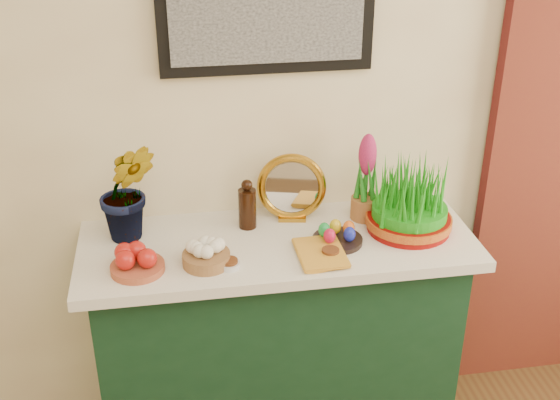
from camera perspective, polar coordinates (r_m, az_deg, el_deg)
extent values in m
cube|color=#FFF4BF|center=(2.53, 0.09, 8.75)|extent=(4.00, 0.04, 2.70)
cube|color=#12331E|center=(2.76, -0.17, -11.55)|extent=(1.30, 0.45, 0.85)
cube|color=white|center=(2.50, -0.19, -3.57)|extent=(1.40, 0.55, 0.04)
imported|color=#20791C|center=(2.45, -12.41, 1.95)|extent=(0.25, 0.21, 0.48)
cylinder|color=#A44B2F|center=(2.36, -11.49, -5.41)|extent=(0.23, 0.23, 0.02)
cylinder|color=olive|center=(2.35, -6.00, -4.77)|extent=(0.20, 0.20, 0.04)
cylinder|color=black|center=(2.54, -2.67, -0.70)|extent=(0.06, 0.06, 0.15)
sphere|color=black|center=(2.50, -2.72, 1.22)|extent=(0.04, 0.04, 0.04)
cube|color=#B38121|center=(2.62, 0.99, -1.44)|extent=(0.11, 0.07, 0.02)
torus|color=#B38121|center=(2.57, 0.95, 1.07)|extent=(0.26, 0.10, 0.26)
cylinder|color=silver|center=(2.57, 0.97, 1.02)|extent=(0.20, 0.06, 0.19)
imported|color=gold|center=(2.37, 1.45, -4.49)|extent=(0.15, 0.21, 0.03)
cylinder|color=silver|center=(2.34, -4.14, -5.27)|extent=(0.07, 0.07, 0.02)
cylinder|color=#592D14|center=(2.33, -4.15, -4.97)|extent=(0.06, 0.06, 0.01)
cylinder|color=silver|center=(2.39, 4.12, -4.42)|extent=(0.07, 0.07, 0.02)
cylinder|color=#592D14|center=(2.38, 4.13, -4.12)|extent=(0.06, 0.06, 0.01)
cylinder|color=black|center=(2.48, 4.68, -3.29)|extent=(0.22, 0.22, 0.02)
ellipsoid|color=red|center=(2.43, 4.05, -2.93)|extent=(0.04, 0.04, 0.06)
ellipsoid|color=#1824AC|center=(2.44, 5.67, -2.78)|extent=(0.04, 0.04, 0.06)
ellipsoid|color=gold|center=(2.49, 4.52, -2.16)|extent=(0.04, 0.04, 0.06)
ellipsoid|color=green|center=(2.46, 3.62, -2.44)|extent=(0.04, 0.04, 0.06)
ellipsoid|color=orange|center=(2.48, 5.61, -2.27)|extent=(0.04, 0.04, 0.06)
cylinder|color=#9A5E2F|center=(2.63, 6.87, -0.63)|extent=(0.10, 0.10, 0.08)
ellipsoid|color=#CE295E|center=(2.54, 7.13, 3.68)|extent=(0.07, 0.07, 0.16)
cylinder|color=#7F0805|center=(2.58, 10.38, -1.81)|extent=(0.30, 0.30, 0.05)
cylinder|color=#A01011|center=(2.58, 10.40, -1.60)|extent=(0.31, 0.31, 0.03)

